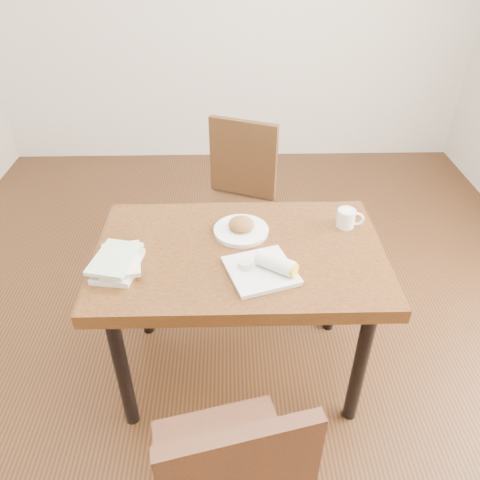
{
  "coord_description": "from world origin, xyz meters",
  "views": [
    {
      "loc": [
        -0.04,
        -1.54,
        1.91
      ],
      "look_at": [
        0.0,
        0.0,
        0.8
      ],
      "focal_mm": 35.0,
      "sensor_mm": 36.0,
      "label": 1
    }
  ],
  "objects_px": {
    "plate_burrito": "(265,268)",
    "book_stack": "(118,262)",
    "table": "(240,267)",
    "chair_far": "(236,195)",
    "plate_scone": "(241,228)",
    "coffee_mug": "(347,218)"
  },
  "relations": [
    {
      "from": "chair_far",
      "to": "plate_scone",
      "type": "relative_size",
      "value": 4.01
    },
    {
      "from": "plate_burrito",
      "to": "book_stack",
      "type": "height_order",
      "value": "plate_burrito"
    },
    {
      "from": "table",
      "to": "chair_far",
      "type": "relative_size",
      "value": 1.25
    },
    {
      "from": "plate_scone",
      "to": "book_stack",
      "type": "xyz_separation_m",
      "value": [
        -0.49,
        -0.23,
        0.01
      ]
    },
    {
      "from": "book_stack",
      "to": "plate_scone",
      "type": "bearing_deg",
      "value": 25.34
    },
    {
      "from": "plate_scone",
      "to": "book_stack",
      "type": "relative_size",
      "value": 0.92
    },
    {
      "from": "coffee_mug",
      "to": "book_stack",
      "type": "bearing_deg",
      "value": -164.01
    },
    {
      "from": "table",
      "to": "chair_far",
      "type": "distance_m",
      "value": 0.81
    },
    {
      "from": "book_stack",
      "to": "table",
      "type": "bearing_deg",
      "value": 12.61
    },
    {
      "from": "coffee_mug",
      "to": "plate_burrito",
      "type": "bearing_deg",
      "value": -139.95
    },
    {
      "from": "table",
      "to": "coffee_mug",
      "type": "bearing_deg",
      "value": 19.28
    },
    {
      "from": "table",
      "to": "chair_far",
      "type": "height_order",
      "value": "chair_far"
    },
    {
      "from": "chair_far",
      "to": "table",
      "type": "bearing_deg",
      "value": -89.93
    },
    {
      "from": "table",
      "to": "plate_burrito",
      "type": "bearing_deg",
      "value": -58.47
    },
    {
      "from": "chair_far",
      "to": "plate_burrito",
      "type": "relative_size",
      "value": 3.07
    },
    {
      "from": "plate_burrito",
      "to": "chair_far",
      "type": "bearing_deg",
      "value": 95.7
    },
    {
      "from": "chair_far",
      "to": "coffee_mug",
      "type": "xyz_separation_m",
      "value": [
        0.47,
        -0.63,
        0.24
      ]
    },
    {
      "from": "book_stack",
      "to": "coffee_mug",
      "type": "bearing_deg",
      "value": 15.99
    },
    {
      "from": "table",
      "to": "coffee_mug",
      "type": "distance_m",
      "value": 0.52
    },
    {
      "from": "plate_scone",
      "to": "coffee_mug",
      "type": "bearing_deg",
      "value": 5.21
    },
    {
      "from": "plate_burrito",
      "to": "plate_scone",
      "type": "bearing_deg",
      "value": 107.26
    },
    {
      "from": "table",
      "to": "book_stack",
      "type": "xyz_separation_m",
      "value": [
        -0.48,
        -0.11,
        0.12
      ]
    }
  ]
}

